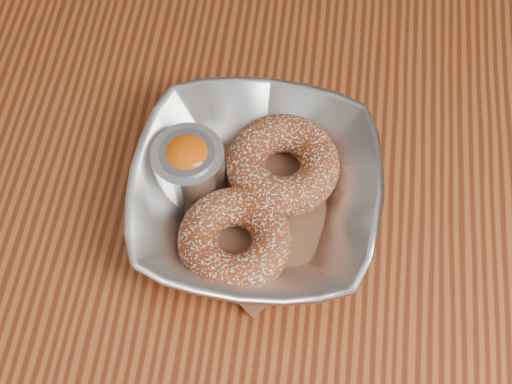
# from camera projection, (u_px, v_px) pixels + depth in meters

# --- Properties ---
(ground_plane) EXTENTS (4.00, 4.00, 0.00)m
(ground_plane) POSITION_uv_depth(u_px,v_px,m) (304.00, 360.00, 1.31)
(ground_plane) COLOR #565659
(ground_plane) RESTS_ON ground
(table) EXTENTS (1.20, 0.80, 0.75)m
(table) POSITION_uv_depth(u_px,v_px,m) (341.00, 196.00, 0.74)
(table) COLOR brown
(table) RESTS_ON ground_plane
(serving_bowl) EXTENTS (0.21, 0.21, 0.05)m
(serving_bowl) POSITION_uv_depth(u_px,v_px,m) (256.00, 194.00, 0.60)
(serving_bowl) COLOR silver
(serving_bowl) RESTS_ON table
(parchment) EXTENTS (0.20, 0.20, 0.00)m
(parchment) POSITION_uv_depth(u_px,v_px,m) (256.00, 203.00, 0.61)
(parchment) COLOR brown
(parchment) RESTS_ON table
(donut_back) EXTENTS (0.10, 0.10, 0.03)m
(donut_back) POSITION_uv_depth(u_px,v_px,m) (283.00, 164.00, 0.61)
(donut_back) COLOR maroon
(donut_back) RESTS_ON parchment
(donut_front) EXTENTS (0.13, 0.13, 0.03)m
(donut_front) POSITION_uv_depth(u_px,v_px,m) (235.00, 240.00, 0.58)
(donut_front) COLOR maroon
(donut_front) RESTS_ON parchment
(ramekin) EXTENTS (0.06, 0.06, 0.06)m
(ramekin) POSITION_uv_depth(u_px,v_px,m) (189.00, 166.00, 0.60)
(ramekin) COLOR silver
(ramekin) RESTS_ON table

